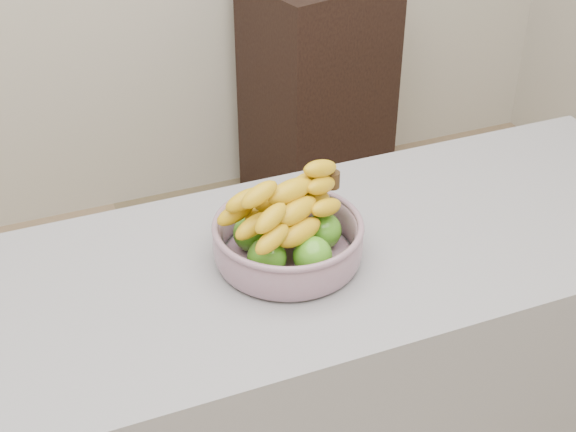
% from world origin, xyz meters
% --- Properties ---
extents(counter, '(2.00, 0.60, 0.90)m').
position_xyz_m(counter, '(0.00, 0.25, 0.45)').
color(counter, gray).
rests_on(counter, ground).
extents(cabinet, '(0.59, 0.52, 0.92)m').
position_xyz_m(cabinet, '(0.84, 1.78, 0.46)').
color(cabinet, black).
rests_on(cabinet, ground).
extents(fruit_bowl, '(0.29, 0.29, 0.17)m').
position_xyz_m(fruit_bowl, '(0.09, 0.25, 0.96)').
color(fruit_bowl, '#8E9BAB').
rests_on(fruit_bowl, counter).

